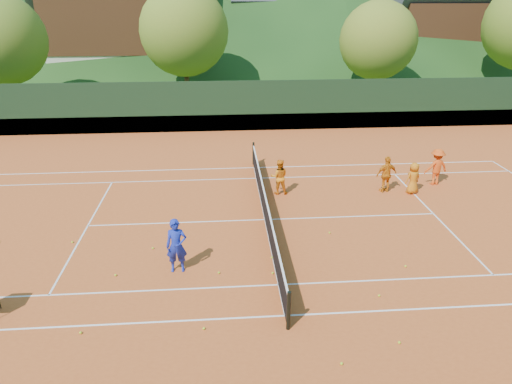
{
  "coord_description": "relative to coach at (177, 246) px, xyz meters",
  "views": [
    {
      "loc": [
        -1.49,
        -14.92,
        7.67
      ],
      "look_at": [
        -0.34,
        0.0,
        1.14
      ],
      "focal_mm": 32.0,
      "sensor_mm": 36.0,
      "label": 1
    }
  ],
  "objects": [
    {
      "name": "ground",
      "position": [
        2.93,
        3.14,
        -0.86
      ],
      "size": [
        400.0,
        400.0,
        0.0
      ],
      "primitive_type": "plane",
      "color": "#2F4C18",
      "rests_on": "ground"
    },
    {
      "name": "clay_court",
      "position": [
        2.93,
        3.14,
        -0.85
      ],
      "size": [
        40.0,
        24.0,
        0.02
      ],
      "primitive_type": "cube",
      "color": "#BC4E1E",
      "rests_on": "ground"
    },
    {
      "name": "coach",
      "position": [
        0.0,
        0.0,
        0.0
      ],
      "size": [
        0.63,
        0.42,
        1.69
      ],
      "primitive_type": "imported",
      "rotation": [
        0.0,
        0.0,
        0.03
      ],
      "color": "#1A2AA9",
      "rests_on": "clay_court"
    },
    {
      "name": "student_a",
      "position": [
        3.73,
        5.5,
        -0.1
      ],
      "size": [
        0.76,
        0.62,
        1.48
      ],
      "primitive_type": "imported",
      "rotation": [
        0.0,
        0.0,
        3.06
      ],
      "color": "orange",
      "rests_on": "clay_court"
    },
    {
      "name": "student_b",
      "position": [
        8.19,
        5.34,
        -0.07
      ],
      "size": [
        0.97,
        0.55,
        1.55
      ],
      "primitive_type": "imported",
      "rotation": [
        0.0,
        0.0,
        3.33
      ],
      "color": "orange",
      "rests_on": "clay_court"
    },
    {
      "name": "student_c",
      "position": [
        9.24,
        5.1,
        -0.18
      ],
      "size": [
        0.75,
        0.6,
        1.33
      ],
      "primitive_type": "imported",
      "rotation": [
        0.0,
        0.0,
        3.44
      ],
      "color": "orange",
      "rests_on": "clay_court"
    },
    {
      "name": "student_d",
      "position": [
        10.6,
        5.99,
        -0.04
      ],
      "size": [
        1.11,
        0.75,
        1.6
      ],
      "primitive_type": "imported",
      "rotation": [
        0.0,
        0.0,
        3.29
      ],
      "color": "#EF5115",
      "rests_on": "clay_court"
    },
    {
      "name": "tennis_ball_1",
      "position": [
        3.95,
        -4.13,
        -0.81
      ],
      "size": [
        0.07,
        0.07,
        0.07
      ],
      "primitive_type": "sphere",
      "color": "#BBEA27",
      "rests_on": "clay_court"
    },
    {
      "name": "tennis_ball_3",
      "position": [
        5.49,
        -3.57,
        -0.81
      ],
      "size": [
        0.07,
        0.07,
        0.07
      ],
      "primitive_type": "sphere",
      "color": "#BBEA27",
      "rests_on": "clay_court"
    },
    {
      "name": "tennis_ball_5",
      "position": [
        -3.66,
        1.92,
        -0.81
      ],
      "size": [
        0.07,
        0.07,
        0.07
      ],
      "primitive_type": "sphere",
      "color": "#BBEA27",
      "rests_on": "clay_court"
    },
    {
      "name": "tennis_ball_6",
      "position": [
        0.84,
        -2.72,
        -0.81
      ],
      "size": [
        0.07,
        0.07,
        0.07
      ],
      "primitive_type": "sphere",
      "color": "#BBEA27",
      "rests_on": "clay_court"
    },
    {
      "name": "tennis_ball_7",
      "position": [
        1.22,
        -0.28,
        -0.81
      ],
      "size": [
        0.07,
        0.07,
        0.07
      ],
      "primitive_type": "sphere",
      "color": "#BBEA27",
      "rests_on": "clay_court"
    },
    {
      "name": "tennis_ball_8",
      "position": [
        -0.93,
        1.31,
        -0.81
      ],
      "size": [
        0.07,
        0.07,
        0.07
      ],
      "primitive_type": "sphere",
      "color": "#BBEA27",
      "rests_on": "clay_court"
    },
    {
      "name": "tennis_ball_10",
      "position": [
        5.61,
        -1.74,
        -0.81
      ],
      "size": [
        0.07,
        0.07,
        0.07
      ],
      "primitive_type": "sphere",
      "color": "#BBEA27",
      "rests_on": "clay_court"
    },
    {
      "name": "tennis_ball_12",
      "position": [
        -2.17,
        -2.64,
        -0.81
      ],
      "size": [
        0.07,
        0.07,
        0.07
      ],
      "primitive_type": "sphere",
      "color": "#BBEA27",
      "rests_on": "clay_court"
    },
    {
      "name": "tennis_ball_13",
      "position": [
        5.05,
        1.9,
        -0.81
      ],
      "size": [
        0.07,
        0.07,
        0.07
      ],
      "primitive_type": "sphere",
      "color": "#BBEA27",
      "rests_on": "clay_court"
    },
    {
      "name": "tennis_ball_16",
      "position": [
        2.81,
        -0.42,
        -0.81
      ],
      "size": [
        0.07,
        0.07,
        0.07
      ],
      "primitive_type": "sphere",
      "color": "#BBEA27",
      "rests_on": "clay_court"
    },
    {
      "name": "tennis_ball_17",
      "position": [
        6.89,
        -0.36,
        -0.81
      ],
      "size": [
        0.07,
        0.07,
        0.07
      ],
      "primitive_type": "sphere",
      "color": "#BBEA27",
      "rests_on": "clay_court"
    },
    {
      "name": "tennis_ball_18",
      "position": [
        -1.83,
        -0.17,
        -0.81
      ],
      "size": [
        0.07,
        0.07,
        0.07
      ],
      "primitive_type": "sphere",
      "color": "#BBEA27",
      "rests_on": "clay_court"
    },
    {
      "name": "tennis_ball_22",
      "position": [
        2.88,
        0.45,
        -0.81
      ],
      "size": [
        0.07,
        0.07,
        0.07
      ],
      "primitive_type": "sphere",
      "color": "#BBEA27",
      "rests_on": "clay_court"
    },
    {
      "name": "court_lines",
      "position": [
        2.93,
        3.14,
        -0.84
      ],
      "size": [
        23.83,
        11.03,
        0.0
      ],
      "color": "white",
      "rests_on": "clay_court"
    },
    {
      "name": "tennis_net",
      "position": [
        2.93,
        3.14,
        -0.34
      ],
      "size": [
        0.1,
        12.07,
        1.1
      ],
      "color": "black",
      "rests_on": "clay_court"
    },
    {
      "name": "perimeter_fence",
      "position": [
        2.93,
        3.14,
        0.4
      ],
      "size": [
        40.4,
        24.24,
        3.0
      ],
      "color": "black",
      "rests_on": "clay_court"
    },
    {
      "name": "chalet_left",
      "position": [
        -7.07,
        33.14,
        4.78
      ],
      "size": [
        13.8,
        9.93,
        12.92
      ],
      "color": "beige",
      "rests_on": "ground"
    },
    {
      "name": "chalet_mid",
      "position": [
        8.93,
        37.14,
        4.12
      ],
      "size": [
        12.65,
        8.82,
        11.45
      ],
      "color": "beige",
      "rests_on": "ground"
    },
    {
      "name": "chalet_right",
      "position": [
        22.93,
        33.14,
        4.39
      ],
      "size": [
        11.5,
        8.82,
        11.91
      ],
      "color": "beige",
      "rests_on": "ground"
    },
    {
      "name": "tree_a",
      "position": [
        -13.07,
        21.14,
        4.0
      ],
      "size": [
        6.0,
        6.0,
        7.88
      ],
      "color": "#402819",
      "rests_on": "ground"
    },
    {
      "name": "tree_b",
      "position": [
        -1.07,
        23.14,
        4.33
      ],
      "size": [
        6.4,
        6.4,
        8.4
      ],
      "color": "#3D2718",
      "rests_on": "ground"
    },
    {
      "name": "tree_c",
      "position": [
        12.93,
        22.14,
        3.68
      ],
      "size": [
        5.6,
        5.6,
        7.35
      ],
      "color": "#3F2819",
      "rests_on": "ground"
    }
  ]
}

